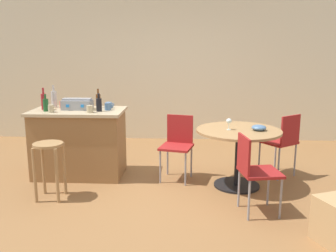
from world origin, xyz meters
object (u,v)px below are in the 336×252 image
(folding_chair_near, at_px, (178,142))
(serving_bowl, at_px, (259,128))
(bottle_1, at_px, (54,99))
(cup_0, at_px, (90,109))
(dining_table, at_px, (238,143))
(wooden_stool, at_px, (49,158))
(toolbox, at_px, (77,104))
(bottle_0, at_px, (44,101))
(cup_2, at_px, (108,106))
(kitchen_island, at_px, (79,143))
(folding_chair_left, at_px, (282,140))
(wine_glass, at_px, (229,121))
(folding_chair_far, at_px, (254,168))
(bottle_4, at_px, (99,104))
(cup_1, at_px, (109,105))
(cup_4, at_px, (63,104))
(bottle_3, at_px, (46,105))
(cup_3, at_px, (51,109))
(bottle_2, at_px, (98,100))

(folding_chair_near, relative_size, serving_bowl, 4.77)
(bottle_1, height_order, cup_0, bottle_1)
(dining_table, relative_size, cup_0, 8.87)
(wooden_stool, xyz_separation_m, toolbox, (0.10, 0.86, 0.50))
(bottle_0, relative_size, bottle_1, 0.96)
(folding_chair_near, height_order, cup_2, cup_2)
(folding_chair_near, bearing_deg, kitchen_island, 177.31)
(folding_chair_left, xyz_separation_m, wine_glass, (-0.78, -0.42, 0.33))
(folding_chair_far, height_order, wine_glass, wine_glass)
(bottle_1, relative_size, serving_bowl, 1.73)
(cup_2, bearing_deg, dining_table, -10.88)
(toolbox, bearing_deg, wine_glass, -10.37)
(bottle_4, bearing_deg, kitchen_island, 163.19)
(cup_0, bearing_deg, wine_glass, -4.30)
(cup_1, relative_size, wine_glass, 0.85)
(folding_chair_left, bearing_deg, wooden_stool, -162.51)
(folding_chair_left, height_order, cup_0, cup_0)
(cup_4, distance_m, wine_glass, 2.32)
(toolbox, bearing_deg, wooden_stool, -96.88)
(bottle_1, relative_size, bottle_4, 1.30)
(bottle_1, bearing_deg, dining_table, -11.92)
(bottle_1, xyz_separation_m, bottle_4, (0.71, -0.31, -0.03))
(folding_chair_near, xyz_separation_m, toolbox, (-1.37, 0.10, 0.49))
(bottle_3, distance_m, cup_0, 0.62)
(cup_0, bearing_deg, bottle_0, 163.78)
(wine_glass, bearing_deg, folding_chair_near, 157.09)
(dining_table, distance_m, bottle_4, 1.88)
(bottle_4, bearing_deg, cup_4, 155.28)
(kitchen_island, bearing_deg, bottle_4, -16.81)
(serving_bowl, bearing_deg, bottle_4, 172.91)
(folding_chair_far, bearing_deg, bottle_3, 159.22)
(bottle_0, relative_size, cup_3, 2.72)
(wooden_stool, relative_size, toolbox, 1.69)
(dining_table, distance_m, serving_bowl, 0.32)
(wooden_stool, relative_size, bottle_3, 2.98)
(kitchen_island, height_order, bottle_2, bottle_2)
(kitchen_island, xyz_separation_m, serving_bowl, (2.38, -0.35, 0.32))
(bottle_2, relative_size, cup_4, 2.23)
(folding_chair_far, distance_m, toolbox, 2.53)
(bottle_1, distance_m, cup_3, 0.45)
(bottle_0, height_order, bottle_2, bottle_0)
(folding_chair_left, xyz_separation_m, cup_1, (-2.39, 0.09, 0.44))
(cup_0, xyz_separation_m, cup_2, (0.19, 0.21, 0.00))
(wooden_stool, xyz_separation_m, dining_table, (2.25, 0.51, 0.08))
(bottle_2, distance_m, bottle_4, 0.30)
(cup_0, height_order, cup_2, cup_2)
(bottle_3, height_order, cup_2, bottle_3)
(dining_table, relative_size, folding_chair_near, 1.24)
(cup_3, bearing_deg, kitchen_island, 37.29)
(folding_chair_far, bearing_deg, cup_1, 144.64)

